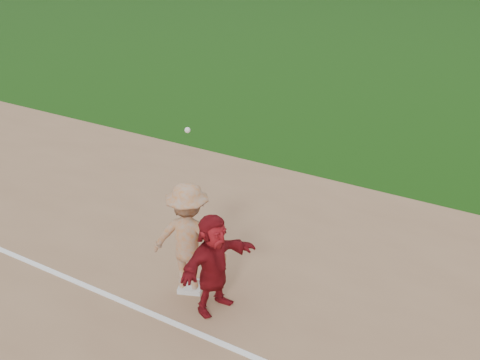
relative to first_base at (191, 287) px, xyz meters
The scene contains 5 objects.
ground 0.08m from the first_base, 151.33° to the right, with size 160.00×160.00×0.00m, color #16410C.
foul_line 0.83m from the first_base, 93.02° to the right, with size 60.00×0.10×0.01m, color white.
first_base is the anchor object (origin of this frame).
base_runner 0.95m from the first_base, 19.28° to the right, with size 1.41×0.45×1.52m, color maroon.
first_base_play 0.84m from the first_base, 155.55° to the left, with size 1.29×0.99×2.57m.
Camera 1 is at (4.88, -6.15, 5.34)m, focal length 45.00 mm.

